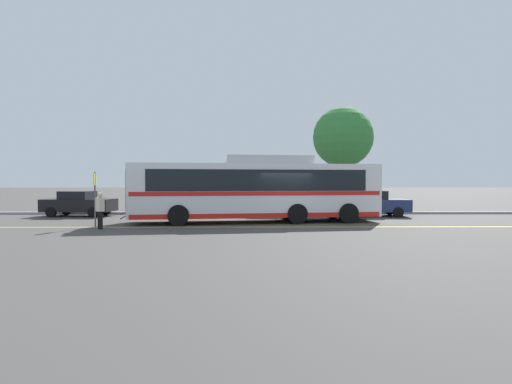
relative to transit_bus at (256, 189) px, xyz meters
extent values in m
plane|color=#423F3D|center=(1.46, -0.43, -1.71)|extent=(220.00, 220.00, 0.00)
cube|color=gold|center=(-0.02, -2.20, -1.70)|extent=(32.45, 0.20, 0.01)
cube|color=#99999E|center=(-0.02, 4.95, -1.63)|extent=(40.45, 0.36, 0.15)
cube|color=silver|center=(-0.02, 0.00, -0.06)|extent=(12.67, 4.18, 2.64)
cube|color=black|center=(-0.02, 0.00, 0.44)|extent=(10.95, 3.98, 1.04)
cube|color=red|center=(-0.02, 0.00, -0.20)|extent=(12.43, 4.18, 0.20)
cube|color=red|center=(-0.02, 0.00, -1.27)|extent=(12.43, 4.17, 0.24)
cube|color=black|center=(-6.21, -0.85, -0.01)|extent=(0.34, 2.20, 1.95)
cube|color=black|center=(-6.21, -0.85, 1.11)|extent=(0.28, 1.75, 0.24)
cube|color=silver|center=(0.60, 0.08, 1.47)|extent=(4.59, 2.58, 0.42)
cube|color=black|center=(-6.48, -0.89, -1.16)|extent=(0.30, 1.87, 0.04)
cube|color=black|center=(-6.48, -0.89, -1.36)|extent=(0.30, 1.87, 0.04)
cylinder|color=black|center=(-3.68, -1.72, -1.21)|extent=(1.03, 0.41, 1.00)
cylinder|color=black|center=(-4.01, 0.67, -1.21)|extent=(1.03, 0.41, 1.00)
cylinder|color=black|center=(1.99, -0.95, -1.21)|extent=(1.03, 0.41, 1.00)
cylinder|color=black|center=(1.67, 1.45, -1.21)|extent=(1.03, 0.41, 1.00)
cylinder|color=black|center=(4.58, -0.59, -1.21)|extent=(1.03, 0.41, 1.00)
cylinder|color=black|center=(4.26, 1.80, -1.21)|extent=(1.03, 0.41, 1.00)
cube|color=black|center=(-10.60, 3.58, -1.04)|extent=(4.20, 2.07, 0.73)
cube|color=black|center=(-10.70, 3.59, -0.44)|extent=(1.83, 1.67, 0.48)
cylinder|color=black|center=(-9.27, 4.31, -1.41)|extent=(0.61, 0.25, 0.60)
cylinder|color=black|center=(-9.40, 2.65, -1.41)|extent=(0.61, 0.25, 0.60)
cylinder|color=black|center=(-11.79, 4.51, -1.41)|extent=(0.61, 0.25, 0.60)
cylinder|color=black|center=(-11.92, 2.85, -1.41)|extent=(0.61, 0.25, 0.60)
cube|color=maroon|center=(-3.97, 3.71, -1.06)|extent=(4.45, 1.91, 0.68)
cube|color=black|center=(-4.08, 3.71, -0.51)|extent=(1.88, 1.65, 0.42)
cylinder|color=black|center=(-2.61, 4.61, -1.41)|extent=(0.60, 0.21, 0.60)
cylinder|color=black|center=(-2.58, 2.87, -1.41)|extent=(0.60, 0.21, 0.60)
cylinder|color=black|center=(-5.35, 4.56, -1.41)|extent=(0.60, 0.21, 0.60)
cylinder|color=black|center=(-5.32, 2.82, -1.41)|extent=(0.60, 0.21, 0.60)
cube|color=olive|center=(1.00, 3.88, -1.04)|extent=(4.15, 2.13, 0.74)
cube|color=black|center=(1.10, 3.87, -0.43)|extent=(1.81, 1.73, 0.47)
cylinder|color=black|center=(-0.31, 3.13, -1.41)|extent=(0.61, 0.25, 0.60)
cylinder|color=black|center=(-0.17, 4.84, -1.41)|extent=(0.61, 0.25, 0.60)
cylinder|color=black|center=(2.17, 2.92, -1.41)|extent=(0.61, 0.25, 0.60)
cylinder|color=black|center=(2.31, 4.64, -1.41)|extent=(0.61, 0.25, 0.60)
cube|color=navy|center=(6.97, 3.48, -1.04)|extent=(4.37, 2.23, 0.72)
cube|color=black|center=(6.86, 3.49, -0.43)|extent=(1.90, 1.82, 0.50)
cylinder|color=black|center=(8.35, 4.29, -1.41)|extent=(0.61, 0.24, 0.60)
cylinder|color=black|center=(8.21, 2.47, -1.41)|extent=(0.61, 0.24, 0.60)
cylinder|color=black|center=(5.73, 4.49, -1.41)|extent=(0.61, 0.24, 0.60)
cylinder|color=black|center=(5.59, 2.67, -1.41)|extent=(0.61, 0.24, 0.60)
cylinder|color=black|center=(-6.83, -2.93, -1.32)|extent=(0.14, 0.14, 0.78)
cylinder|color=black|center=(-6.96, -2.82, -1.32)|extent=(0.14, 0.14, 0.78)
cube|color=beige|center=(-6.90, -2.87, -0.62)|extent=(0.46, 0.45, 0.61)
sphere|color=beige|center=(-6.90, -2.87, -0.21)|extent=(0.21, 0.21, 0.21)
cylinder|color=#59595E|center=(-7.41, -2.10, -0.44)|extent=(0.07, 0.07, 2.53)
cube|color=yellow|center=(-7.41, -2.10, 0.49)|extent=(0.08, 0.40, 0.56)
cylinder|color=#513823|center=(6.52, 9.20, 0.15)|extent=(0.28, 0.28, 3.70)
sphere|color=#337A38|center=(6.52, 9.20, 3.66)|extent=(4.44, 4.44, 4.44)
camera|label=1|loc=(-0.21, -20.40, 0.40)|focal=28.00mm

